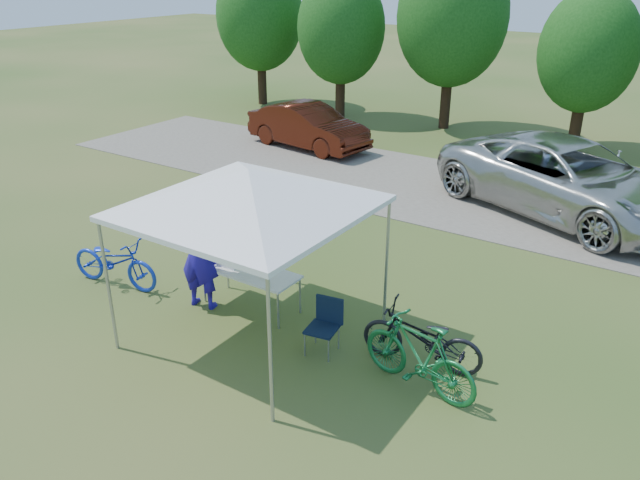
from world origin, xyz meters
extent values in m
plane|color=#2D5119|center=(0.00, 0.00, 0.00)|extent=(100.00, 100.00, 0.00)
cube|color=gray|center=(0.00, 8.00, 0.01)|extent=(24.00, 5.00, 0.02)
cylinder|color=#A5A5AA|center=(-1.50, -1.50, 1.05)|extent=(0.05, 0.05, 2.10)
cylinder|color=#A5A5AA|center=(1.50, -1.50, 1.05)|extent=(0.05, 0.05, 2.10)
cylinder|color=#A5A5AA|center=(-1.50, 1.50, 1.05)|extent=(0.05, 0.05, 2.10)
cylinder|color=#A5A5AA|center=(1.50, 1.50, 1.05)|extent=(0.05, 0.05, 2.10)
cube|color=white|center=(0.00, 0.00, 2.14)|extent=(3.15, 3.15, 0.08)
pyramid|color=white|center=(0.00, 0.00, 2.73)|extent=(4.53, 4.53, 0.55)
cylinder|color=#382314|center=(-11.00, 14.00, 0.94)|extent=(0.36, 0.36, 1.89)
ellipsoid|color=#144711|center=(-11.00, 14.00, 3.51)|extent=(3.46, 3.46, 4.32)
cylinder|color=#382314|center=(-7.00, 13.70, 0.88)|extent=(0.36, 0.36, 1.75)
ellipsoid|color=#144711|center=(-7.00, 13.70, 3.25)|extent=(3.20, 3.20, 4.00)
cylinder|color=#382314|center=(-3.00, 14.30, 1.01)|extent=(0.36, 0.36, 2.03)
ellipsoid|color=#144711|center=(-3.00, 14.30, 3.77)|extent=(3.71, 3.71, 4.64)
cylinder|color=#382314|center=(1.50, 14.10, 0.80)|extent=(0.36, 0.36, 1.61)
ellipsoid|color=#144711|center=(1.50, 14.10, 2.99)|extent=(2.94, 2.94, 3.68)
cube|color=white|center=(-0.58, 0.61, 0.68)|extent=(1.69, 0.70, 0.04)
cylinder|color=#A5A5AA|center=(-1.37, 0.31, 0.33)|extent=(0.04, 0.04, 0.66)
cylinder|color=#A5A5AA|center=(0.22, 0.31, 0.33)|extent=(0.04, 0.04, 0.66)
cylinder|color=#A5A5AA|center=(-1.37, 0.91, 0.33)|extent=(0.04, 0.04, 0.66)
cylinder|color=#A5A5AA|center=(0.22, 0.91, 0.33)|extent=(0.04, 0.04, 0.66)
cube|color=black|center=(1.17, 0.14, 0.41)|extent=(0.50, 0.50, 0.04)
cube|color=black|center=(1.17, 0.35, 0.64)|extent=(0.44, 0.11, 0.44)
cylinder|color=#A5A5AA|center=(0.98, -0.05, 0.19)|extent=(0.02, 0.02, 0.39)
cylinder|color=#A5A5AA|center=(1.36, -0.05, 0.19)|extent=(0.02, 0.02, 0.39)
cylinder|color=#A5A5AA|center=(0.98, 0.33, 0.19)|extent=(0.02, 0.02, 0.39)
cylinder|color=#A5A5AA|center=(1.36, 0.33, 0.19)|extent=(0.02, 0.02, 0.39)
cube|color=white|center=(-1.04, 0.61, 0.85)|extent=(0.48, 0.32, 0.32)
cube|color=white|center=(-1.04, 0.61, 1.04)|extent=(0.50, 0.34, 0.04)
cylinder|color=gold|center=(-0.27, 0.56, 0.73)|extent=(0.08, 0.08, 0.06)
imported|color=#2214A6|center=(-1.32, 0.19, 0.96)|extent=(0.79, 0.61, 1.92)
imported|color=#1736C9|center=(-3.14, -0.14, 0.48)|extent=(1.90, 0.93, 0.96)
imported|color=#197339|center=(2.75, 0.15, 0.54)|extent=(1.84, 0.77, 1.07)
imported|color=black|center=(2.55, 0.66, 0.47)|extent=(1.86, 0.89, 0.94)
imported|color=beige|center=(2.70, 8.03, 0.87)|extent=(6.76, 4.96, 1.71)
imported|color=#42160B|center=(-5.51, 9.42, 0.70)|extent=(4.30, 2.03, 1.36)
camera|label=1|loc=(5.55, -6.48, 5.39)|focal=35.00mm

